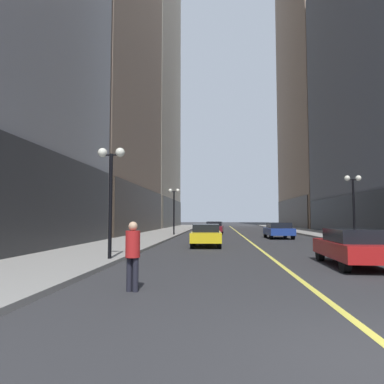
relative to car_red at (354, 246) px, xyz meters
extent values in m
plane|color=#2D2D30|center=(-2.50, 26.38, -0.72)|extent=(200.00, 200.00, 0.00)
cube|color=gray|center=(-10.75, 26.38, -0.64)|extent=(4.50, 78.00, 0.15)
cube|color=gray|center=(5.75, 26.38, -0.64)|extent=(4.50, 78.00, 0.15)
cube|color=#E5D64C|center=(-2.50, 26.38, -0.72)|extent=(0.16, 70.00, 0.01)
cube|color=#2C2C2E|center=(-13.10, 2.38, 1.78)|extent=(0.50, 20.90, 5.00)
cube|color=#332A23|center=(-13.10, 25.88, 1.78)|extent=(0.50, 22.80, 5.00)
cube|color=#B7AD99|center=(-18.45, 51.38, 34.10)|extent=(10.90, 26.00, 69.64)
cube|color=#403C35|center=(-13.10, 51.38, 1.78)|extent=(0.50, 24.70, 5.00)
cube|color=#212327|center=(8.10, 25.88, 1.26)|extent=(0.50, 22.80, 3.96)
cube|color=gray|center=(13.68, 51.38, 37.74)|extent=(11.36, 26.00, 76.92)
cube|color=#332A23|center=(8.10, 51.38, 1.78)|extent=(0.50, 24.70, 5.00)
cube|color=#B21919|center=(0.00, 0.06, -0.12)|extent=(1.93, 4.48, 0.55)
cube|color=black|center=(0.00, -0.16, 0.35)|extent=(1.66, 2.52, 0.50)
cylinder|color=black|center=(-0.73, 1.64, -0.40)|extent=(0.24, 0.65, 0.64)
cylinder|color=black|center=(0.83, 1.59, -0.40)|extent=(0.24, 0.65, 0.64)
cylinder|color=black|center=(-0.82, -1.46, -0.40)|extent=(0.24, 0.65, 0.64)
cube|color=yellow|center=(-5.49, 8.46, -0.12)|extent=(1.86, 4.32, 0.55)
cube|color=black|center=(-5.50, 8.68, 0.35)|extent=(1.60, 2.44, 0.50)
cylinder|color=black|center=(-4.70, 6.99, -0.40)|extent=(0.24, 0.65, 0.64)
cylinder|color=black|center=(-6.20, 6.95, -0.40)|extent=(0.24, 0.65, 0.64)
cylinder|color=black|center=(-4.78, 9.98, -0.40)|extent=(0.24, 0.65, 0.64)
cylinder|color=black|center=(-6.28, 9.94, -0.40)|extent=(0.24, 0.65, 0.64)
cube|color=navy|center=(0.18, 17.13, -0.12)|extent=(2.05, 4.10, 0.55)
cube|color=black|center=(0.19, 16.92, 0.35)|extent=(1.77, 2.31, 0.50)
cylinder|color=black|center=(-0.71, 18.51, -0.40)|extent=(0.24, 0.65, 0.64)
cylinder|color=black|center=(0.98, 18.57, -0.40)|extent=(0.24, 0.65, 0.64)
cylinder|color=black|center=(-0.62, 15.69, -0.40)|extent=(0.24, 0.65, 0.64)
cylinder|color=black|center=(1.07, 15.74, -0.40)|extent=(0.24, 0.65, 0.64)
cube|color=maroon|center=(-5.17, 24.20, -0.12)|extent=(1.90, 4.44, 0.55)
cube|color=black|center=(-5.16, 24.42, 0.35)|extent=(1.62, 2.51, 0.50)
cylinder|color=black|center=(-4.49, 22.64, -0.40)|extent=(0.25, 0.65, 0.64)
cylinder|color=black|center=(-5.97, 22.70, -0.40)|extent=(0.25, 0.65, 0.64)
cylinder|color=black|center=(-4.36, 25.70, -0.40)|extent=(0.25, 0.65, 0.64)
cylinder|color=black|center=(-5.85, 25.76, -0.40)|extent=(0.25, 0.65, 0.64)
cylinder|color=black|center=(-6.81, -4.71, -0.33)|extent=(0.14, 0.14, 0.78)
cylinder|color=black|center=(-6.66, -4.76, -0.33)|extent=(0.14, 0.14, 0.78)
cylinder|color=#B21E1E|center=(-6.74, -4.73, 0.37)|extent=(0.42, 0.42, 0.62)
sphere|color=tan|center=(-6.74, -4.73, 0.79)|extent=(0.21, 0.21, 0.21)
cylinder|color=black|center=(-8.90, 0.53, 1.38)|extent=(0.14, 0.14, 4.20)
cylinder|color=black|center=(-8.90, 0.53, 3.43)|extent=(0.80, 0.06, 0.06)
sphere|color=white|center=(-9.25, 0.53, 3.53)|extent=(0.36, 0.36, 0.36)
sphere|color=white|center=(-8.55, 0.53, 3.53)|extent=(0.36, 0.36, 0.36)
cylinder|color=black|center=(-8.90, 20.30, 1.38)|extent=(0.14, 0.14, 4.20)
cylinder|color=black|center=(-8.90, 20.30, 3.43)|extent=(0.80, 0.06, 0.06)
sphere|color=white|center=(-9.25, 20.30, 3.53)|extent=(0.36, 0.36, 0.36)
sphere|color=white|center=(-8.55, 20.30, 3.53)|extent=(0.36, 0.36, 0.36)
cylinder|color=black|center=(3.90, 10.62, 1.38)|extent=(0.14, 0.14, 4.20)
cylinder|color=black|center=(3.90, 10.62, 3.43)|extent=(0.80, 0.06, 0.06)
sphere|color=white|center=(3.55, 10.62, 3.53)|extent=(0.36, 0.36, 0.36)
sphere|color=white|center=(4.25, 10.62, 3.53)|extent=(0.36, 0.36, 0.36)
camera|label=1|loc=(-4.73, -13.05, 0.99)|focal=33.60mm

